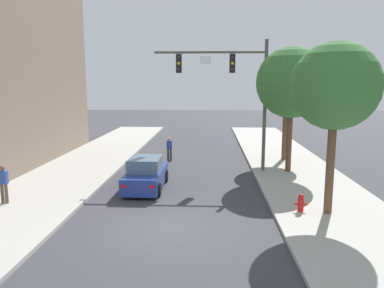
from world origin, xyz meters
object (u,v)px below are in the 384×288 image
at_px(street_tree_third, 287,82).
at_px(car_lead_blue, 146,174).
at_px(pedestrian_crossing_road, 169,148).
at_px(street_tree_second, 292,83).
at_px(traffic_signal_mast, 234,81).
at_px(pedestrian_sidewalk_left_walker, 3,182).
at_px(fire_hydrant, 301,203).
at_px(street_tree_nearest, 335,87).

bearing_deg(street_tree_third, car_lead_blue, -139.68).
distance_m(pedestrian_crossing_road, street_tree_second, 9.03).
bearing_deg(car_lead_blue, traffic_signal_mast, 39.14).
relative_size(pedestrian_sidewalk_left_walker, pedestrian_crossing_road, 1.00).
relative_size(traffic_signal_mast, fire_hydrant, 10.42).
xyz_separation_m(fire_hydrant, street_tree_third, (1.36, 10.41, 4.79)).
relative_size(pedestrian_sidewalk_left_walker, fire_hydrant, 2.28).
bearing_deg(fire_hydrant, car_lead_blue, 153.05).
bearing_deg(pedestrian_crossing_road, street_tree_third, 2.69).
bearing_deg(traffic_signal_mast, street_tree_third, 41.72).
bearing_deg(fire_hydrant, street_tree_second, 82.43).
relative_size(fire_hydrant, street_tree_third, 0.11).
xyz_separation_m(pedestrian_crossing_road, street_tree_second, (7.28, -3.13, 4.32)).
relative_size(traffic_signal_mast, pedestrian_crossing_road, 4.57).
height_order(street_tree_nearest, street_tree_third, street_tree_third).
bearing_deg(pedestrian_crossing_road, street_tree_nearest, -53.90).
xyz_separation_m(pedestrian_crossing_road, street_tree_third, (7.72, 0.36, 4.38)).
bearing_deg(pedestrian_crossing_road, fire_hydrant, -57.65).
xyz_separation_m(car_lead_blue, street_tree_second, (7.74, 3.44, 4.51)).
relative_size(pedestrian_crossing_road, street_tree_second, 0.23).
relative_size(car_lead_blue, pedestrian_crossing_road, 2.60).
xyz_separation_m(pedestrian_sidewalk_left_walker, street_tree_third, (13.75, 9.96, 4.23)).
bearing_deg(street_tree_third, fire_hydrant, -97.44).
bearing_deg(street_tree_third, street_tree_second, -97.17).
height_order(pedestrian_crossing_road, street_tree_nearest, street_tree_nearest).
relative_size(pedestrian_sidewalk_left_walker, street_tree_nearest, 0.25).
xyz_separation_m(fire_hydrant, street_tree_nearest, (1.03, -0.10, 4.58)).
height_order(traffic_signal_mast, car_lead_blue, traffic_signal_mast).
xyz_separation_m(street_tree_second, street_tree_third, (0.44, 3.50, 0.06)).
xyz_separation_m(street_tree_nearest, street_tree_third, (0.32, 10.51, 0.21)).
height_order(fire_hydrant, street_tree_second, street_tree_second).
height_order(pedestrian_crossing_road, street_tree_third, street_tree_third).
height_order(fire_hydrant, street_tree_third, street_tree_third).
relative_size(traffic_signal_mast, street_tree_second, 1.06).
distance_m(traffic_signal_mast, street_tree_third, 4.91).
height_order(fire_hydrant, street_tree_nearest, street_tree_nearest).
height_order(traffic_signal_mast, street_tree_third, traffic_signal_mast).
height_order(street_tree_nearest, street_tree_second, street_tree_second).
bearing_deg(fire_hydrant, street_tree_third, 82.56).
relative_size(pedestrian_sidewalk_left_walker, street_tree_second, 0.23).
distance_m(car_lead_blue, fire_hydrant, 7.65).
bearing_deg(fire_hydrant, pedestrian_sidewalk_left_walker, 177.93).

